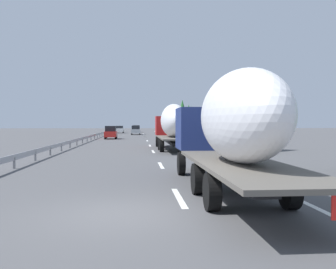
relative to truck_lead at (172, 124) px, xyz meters
name	(u,v)px	position (x,y,z in m)	size (l,w,h in m)	color
ground_plane	(134,141)	(16.44, 3.60, -2.34)	(260.00, 260.00, 0.00)	#4C4C4F
lane_stripe_0	(179,198)	(-21.56, 1.80, -2.33)	(3.20, 0.20, 0.01)	white
lane_stripe_1	(161,165)	(-12.35, 1.80, -2.33)	(3.20, 0.20, 0.01)	white
lane_stripe_2	(153,152)	(-2.05, 1.80, -2.33)	(3.20, 0.20, 0.01)	white
lane_stripe_3	(150,146)	(6.37, 1.80, -2.33)	(3.20, 0.20, 0.01)	white
lane_stripe_4	(147,141)	(17.26, 1.80, -2.33)	(3.20, 0.20, 0.01)	white
lane_stripe_5	(145,137)	(32.38, 1.80, -2.33)	(3.20, 0.20, 0.01)	white
lane_stripe_6	(145,137)	(33.01, 1.80, -2.33)	(3.20, 0.20, 0.01)	white
lane_stripe_7	(143,134)	(51.14, 1.80, -2.33)	(3.20, 0.20, 0.01)	white
lane_stripe_8	(144,135)	(43.87, 1.80, -2.33)	(3.20, 0.20, 0.01)	white
edge_line_right	(171,139)	(21.44, -1.90, -2.33)	(110.00, 0.20, 0.01)	white
truck_lead	(172,124)	(0.00, 0.00, 0.00)	(12.96, 2.55, 4.05)	#B21919
truck_trailing	(230,126)	(-20.94, 0.00, -0.03)	(13.16, 2.55, 4.01)	navy
car_red_compact	(111,132)	(23.76, 7.15, -1.35)	(4.18, 1.77, 1.99)	red
car_white_van	(120,129)	(58.48, 7.45, -1.43)	(4.78, 1.92, 1.76)	white
car_black_suv	(136,129)	(66.82, 3.39, -1.40)	(4.06, 1.78, 1.87)	black
car_silver_hatch	(136,130)	(44.63, 3.47, -1.37)	(4.59, 1.90, 1.92)	#ADB2B7
road_sign	(185,125)	(15.24, -3.10, -0.19)	(0.10, 0.90, 3.10)	gray
tree_1	(182,113)	(46.28, -6.53, 2.24)	(3.13, 3.13, 7.41)	#472D19
tree_2	(191,117)	(38.99, -7.38, 1.18)	(3.17, 3.17, 5.71)	#472D19
tree_3	(258,108)	(-1.44, -7.40, 1.43)	(3.46, 3.46, 5.95)	#472D19
tree_4	(189,116)	(39.57, -6.98, 1.49)	(2.55, 2.55, 6.05)	#472D19
guardrail_median	(91,136)	(19.44, 9.60, -1.76)	(94.00, 0.10, 0.76)	#9EA0A5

